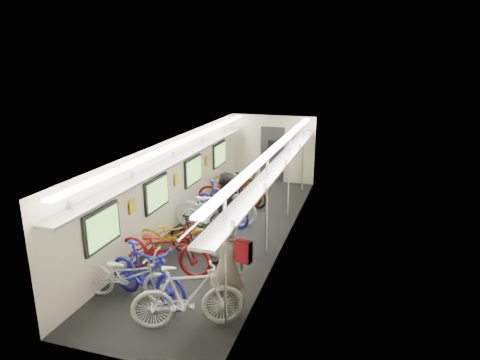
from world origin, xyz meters
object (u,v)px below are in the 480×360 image
Objects in this scene: bicycle_1 at (147,273)px; passenger_near at (226,268)px; passenger_mid at (227,211)px; backpack at (244,251)px; bicycle_0 at (128,275)px.

passenger_near reaches higher than bicycle_1.
passenger_mid reaches higher than passenger_near.
passenger_mid is at bearing 128.68° from backpack.
bicycle_0 is 1.01× the size of passenger_mid.
passenger_near is at bearing -89.37° from bicycle_0.
bicycle_1 is 1.01× the size of passenger_mid.
bicycle_0 is 2.36m from backpack.
bicycle_0 is 5.03× the size of backpack.
passenger_mid reaches higher than bicycle_0.
bicycle_0 is 1.07× the size of passenger_near.
passenger_mid is (1.05, 2.63, 0.45)m from bicycle_0.
bicycle_0 is 0.38m from bicycle_1.
passenger_near is at bearing -173.62° from backpack.
backpack is at bearing -72.74° from bicycle_1.
passenger_near is 0.95× the size of passenger_mid.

